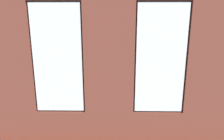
# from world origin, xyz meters

# --- Properties ---
(ground_plane) EXTENTS (6.88, 5.56, 0.10)m
(ground_plane) POSITION_xyz_m (0.00, 0.00, -0.05)
(ground_plane) COLOR brown
(brick_wall_with_windows) EXTENTS (6.28, 0.30, 3.34)m
(brick_wall_with_windows) POSITION_xyz_m (-0.00, 2.40, 1.64)
(brick_wall_with_windows) COLOR brown
(brick_wall_with_windows) RESTS_ON ground_plane
(white_wall_right) EXTENTS (0.10, 4.56, 3.34)m
(white_wall_right) POSITION_xyz_m (3.09, 0.20, 1.67)
(white_wall_right) COLOR silver
(white_wall_right) RESTS_ON ground_plane
(couch_by_window) EXTENTS (1.92, 0.87, 0.80)m
(couch_by_window) POSITION_xyz_m (-0.09, 1.75, 0.33)
(couch_by_window) COLOR black
(couch_by_window) RESTS_ON ground_plane
(couch_left) EXTENTS (1.04, 2.13, 0.80)m
(couch_left) POSITION_xyz_m (-2.44, -0.01, 0.33)
(couch_left) COLOR black
(couch_left) RESTS_ON ground_plane
(coffee_table) EXTENTS (1.30, 0.86, 0.41)m
(coffee_table) POSITION_xyz_m (-0.08, 0.25, 0.36)
(coffee_table) COLOR tan
(coffee_table) RESTS_ON ground_plane
(cup_ceramic) EXTENTS (0.09, 0.09, 0.10)m
(cup_ceramic) POSITION_xyz_m (-0.44, 0.10, 0.46)
(cup_ceramic) COLOR #4C4C51
(cup_ceramic) RESTS_ON coffee_table
(candle_jar) EXTENTS (0.08, 0.08, 0.12)m
(candle_jar) POSITION_xyz_m (-0.08, 0.25, 0.47)
(candle_jar) COLOR #B7333D
(candle_jar) RESTS_ON coffee_table
(remote_black) EXTENTS (0.09, 0.18, 0.02)m
(remote_black) POSITION_xyz_m (0.31, 0.38, 0.42)
(remote_black) COLOR black
(remote_black) RESTS_ON coffee_table
(media_console) EXTENTS (0.91, 0.42, 0.52)m
(media_console) POSITION_xyz_m (2.79, 0.46, 0.26)
(media_console) COLOR black
(media_console) RESTS_ON ground_plane
(tv_flatscreen) EXTENTS (1.12, 0.20, 0.77)m
(tv_flatscreen) POSITION_xyz_m (2.79, 0.46, 0.91)
(tv_flatscreen) COLOR black
(tv_flatscreen) RESTS_ON media_console
(papasan_chair) EXTENTS (1.14, 1.14, 0.71)m
(papasan_chair) POSITION_xyz_m (0.84, -1.48, 0.45)
(papasan_chair) COLOR olive
(papasan_chair) RESTS_ON ground_plane
(potted_plant_corner_far_left) EXTENTS (0.79, 0.79, 1.21)m
(potted_plant_corner_far_left) POSITION_xyz_m (-2.59, 1.85, 0.78)
(potted_plant_corner_far_left) COLOR #47423D
(potted_plant_corner_far_left) RESTS_ON ground_plane
(potted_plant_corner_near_left) EXTENTS (0.59, 0.59, 0.95)m
(potted_plant_corner_near_left) POSITION_xyz_m (-2.59, -1.78, 0.58)
(potted_plant_corner_near_left) COLOR brown
(potted_plant_corner_near_left) RESTS_ON ground_plane
(potted_plant_between_couches) EXTENTS (0.60, 0.60, 1.12)m
(potted_plant_between_couches) POSITION_xyz_m (-1.50, 1.70, 0.72)
(potted_plant_between_couches) COLOR beige
(potted_plant_between_couches) RESTS_ON ground_plane
(potted_plant_foreground_right) EXTENTS (0.73, 0.78, 1.19)m
(potted_plant_foreground_right) POSITION_xyz_m (2.49, -1.73, 0.60)
(potted_plant_foreground_right) COLOR gray
(potted_plant_foreground_right) RESTS_ON ground_plane
(potted_plant_near_tv) EXTENTS (0.64, 0.64, 0.93)m
(potted_plant_near_tv) POSITION_xyz_m (2.24, 1.37, 0.59)
(potted_plant_near_tv) COLOR #9E5638
(potted_plant_near_tv) RESTS_ON ground_plane
(potted_plant_mid_room_small) EXTENTS (0.29, 0.29, 0.58)m
(potted_plant_mid_room_small) POSITION_xyz_m (-0.66, -1.19, 0.37)
(potted_plant_mid_room_small) COLOR gray
(potted_plant_mid_room_small) RESTS_ON ground_plane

